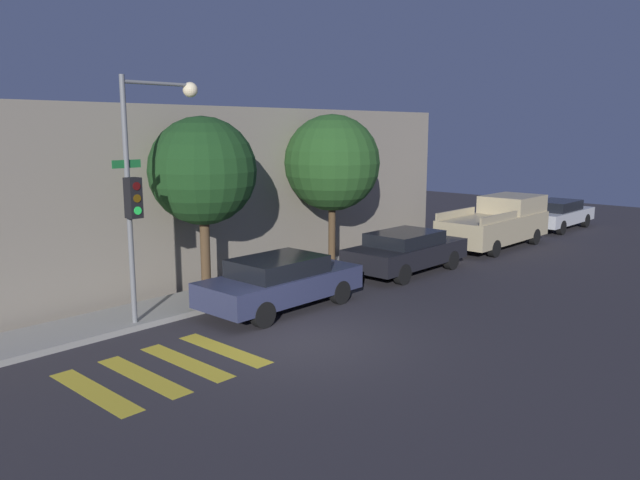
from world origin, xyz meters
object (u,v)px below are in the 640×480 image
at_px(pickup_truck, 498,222).
at_px(tree_near_corner, 203,171).
at_px(sedan_middle, 406,251).
at_px(tree_midblock, 332,163).
at_px(traffic_light_pole, 145,171).
at_px(sedan_near_corner, 280,281).
at_px(sedan_far_end, 557,214).

bearing_deg(pickup_truck, tree_near_corner, 170.00).
relative_size(sedan_middle, tree_midblock, 0.89).
bearing_deg(sedan_middle, traffic_light_pole, 171.49).
distance_m(tree_near_corner, tree_midblock, 5.13).
height_order(sedan_near_corner, tree_midblock, tree_midblock).
xyz_separation_m(sedan_near_corner, sedan_far_end, (17.51, 0.00, -0.02)).
xyz_separation_m(sedan_near_corner, pickup_truck, (11.74, 0.00, 0.22)).
bearing_deg(sedan_middle, tree_near_corner, 160.62).
bearing_deg(sedan_near_corner, tree_near_corner, 107.30).
height_order(sedan_middle, sedan_far_end, sedan_middle).
bearing_deg(sedan_near_corner, pickup_truck, 0.00).
bearing_deg(tree_midblock, pickup_truck, -16.70).
height_order(sedan_middle, pickup_truck, pickup_truck).
height_order(sedan_near_corner, sedan_far_end, sedan_near_corner).
bearing_deg(sedan_far_end, sedan_near_corner, 180.00).
xyz_separation_m(traffic_light_pole, tree_midblock, (7.40, 0.92, -0.16)).
distance_m(pickup_truck, tree_midblock, 8.03).
distance_m(sedan_near_corner, sedan_far_end, 17.51).
distance_m(sedan_near_corner, tree_near_corner, 3.56).
xyz_separation_m(sedan_middle, tree_near_corner, (-6.23, 2.19, 2.73)).
distance_m(sedan_far_end, tree_near_corner, 18.53).
height_order(traffic_light_pole, pickup_truck, traffic_light_pole).
distance_m(sedan_middle, pickup_truck, 6.20).
xyz_separation_m(sedan_middle, sedan_far_end, (11.97, 0.00, -0.01)).
bearing_deg(sedan_middle, tree_midblock, 116.71).
xyz_separation_m(pickup_truck, tree_near_corner, (-12.43, 2.19, 2.50)).
bearing_deg(traffic_light_pole, pickup_truck, -4.95).
xyz_separation_m(traffic_light_pole, pickup_truck, (14.70, -1.27, -2.68)).
xyz_separation_m(sedan_far_end, tree_near_corner, (-18.20, 2.19, 2.74)).
height_order(sedan_middle, tree_near_corner, tree_near_corner).
bearing_deg(tree_midblock, tree_near_corner, 180.00).
relative_size(pickup_truck, sedan_far_end, 1.19).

